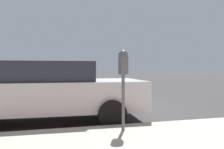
# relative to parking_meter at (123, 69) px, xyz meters

# --- Properties ---
(ground_plane) EXTENTS (220.00, 220.00, 0.00)m
(ground_plane) POSITION_rel_parking_meter_xyz_m (2.65, 0.03, -1.32)
(ground_plane) COLOR #3D3A3A
(parking_meter) EXTENTS (0.21, 0.19, 1.55)m
(parking_meter) POSITION_rel_parking_meter_xyz_m (0.00, 0.00, 0.00)
(parking_meter) COLOR #4C5156
(parking_meter) RESTS_ON sidewalk
(car_silver) EXTENTS (2.24, 4.94, 1.50)m
(car_silver) POSITION_rel_parking_meter_xyz_m (1.64, 1.58, -0.52)
(car_silver) COLOR #B7BABF
(car_silver) RESTS_ON ground_plane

